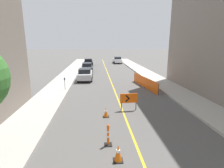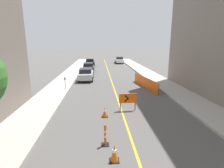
% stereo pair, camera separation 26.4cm
% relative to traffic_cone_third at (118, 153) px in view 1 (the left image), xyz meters
% --- Properties ---
extents(lane_stripe, '(0.12, 57.84, 0.01)m').
position_rel_traffic_cone_third_xyz_m(lane_stripe, '(1.03, 17.81, -0.37)').
color(lane_stripe, gold).
rests_on(lane_stripe, ground_plane).
extents(sidewalk_left, '(2.81, 57.84, 0.17)m').
position_rel_traffic_cone_third_xyz_m(sidewalk_left, '(-5.16, 17.81, -0.28)').
color(sidewalk_left, '#ADA89E').
rests_on(sidewalk_left, ground_plane).
extents(sidewalk_right, '(2.81, 57.84, 0.17)m').
position_rel_traffic_cone_third_xyz_m(sidewalk_right, '(7.21, 17.81, -0.28)').
color(sidewalk_right, '#ADA89E').
rests_on(sidewalk_right, ground_plane).
extents(traffic_cone_third, '(0.41, 0.41, 0.75)m').
position_rel_traffic_cone_third_xyz_m(traffic_cone_third, '(0.00, 0.00, 0.00)').
color(traffic_cone_third, black).
rests_on(traffic_cone_third, ground_plane).
extents(traffic_cone_fourth, '(0.40, 0.40, 0.65)m').
position_rel_traffic_cone_third_xyz_m(traffic_cone_fourth, '(-0.25, 4.59, -0.05)').
color(traffic_cone_fourth, black).
rests_on(traffic_cone_fourth, ground_plane).
extents(delineator_post_rear, '(0.37, 0.37, 1.09)m').
position_rel_traffic_cone_third_xyz_m(delineator_post_rear, '(-0.34, 1.22, 0.09)').
color(delineator_post_rear, black).
rests_on(delineator_post_rear, ground_plane).
extents(arrow_barricade_primary, '(1.29, 0.10, 1.29)m').
position_rel_traffic_cone_third_xyz_m(arrow_barricade_primary, '(1.49, 5.61, 0.53)').
color(arrow_barricade_primary, '#EF560C').
rests_on(arrow_barricade_primary, ground_plane).
extents(safety_mesh_fence, '(0.98, 6.46, 1.17)m').
position_rel_traffic_cone_third_xyz_m(safety_mesh_fence, '(4.54, 12.30, 0.21)').
color(safety_mesh_fence, '#EF560C').
rests_on(safety_mesh_fence, ground_plane).
extents(parked_car_curb_near, '(1.94, 4.32, 1.59)m').
position_rel_traffic_cone_third_xyz_m(parked_car_curb_near, '(-2.35, 16.86, 0.43)').
color(parked_car_curb_near, '#B7B7BC').
rests_on(parked_car_curb_near, ground_plane).
extents(parked_car_curb_mid, '(2.04, 4.39, 1.59)m').
position_rel_traffic_cone_third_xyz_m(parked_car_curb_mid, '(-2.41, 23.64, 0.43)').
color(parked_car_curb_mid, '#474C51').
rests_on(parked_car_curb_mid, ground_plane).
extents(parked_car_curb_far, '(1.94, 4.33, 1.59)m').
position_rel_traffic_cone_third_xyz_m(parked_car_curb_far, '(-2.50, 31.72, 0.43)').
color(parked_car_curb_far, black).
rests_on(parked_car_curb_far, ground_plane).
extents(parked_car_opposite_side, '(1.94, 4.32, 1.59)m').
position_rel_traffic_cone_third_xyz_m(parked_car_opposite_side, '(4.41, 36.43, 0.43)').
color(parked_car_opposite_side, silver).
rests_on(parked_car_opposite_side, ground_plane).
extents(parking_meter_near_curb, '(0.12, 0.11, 1.29)m').
position_rel_traffic_cone_third_xyz_m(parking_meter_near_curb, '(-4.10, 11.41, 0.71)').
color(parking_meter_near_curb, '#4C4C51').
rests_on(parking_meter_near_curb, sidewalk_left).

